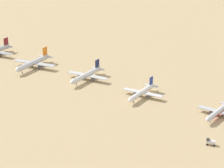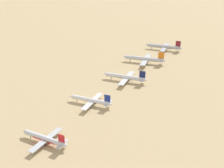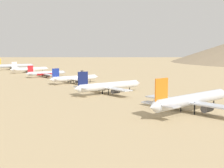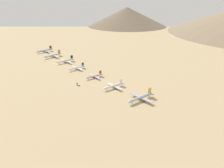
# 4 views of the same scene
# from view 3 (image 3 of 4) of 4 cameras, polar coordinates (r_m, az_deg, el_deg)

# --- Properties ---
(ground_plane) EXTENTS (2061.10, 2061.10, 0.00)m
(ground_plane) POSITION_cam_3_polar(r_m,az_deg,el_deg) (214.66, -7.87, 0.06)
(ground_plane) COLOR tan
(parked_jet_1) EXTENTS (50.24, 40.93, 14.48)m
(parked_jet_1) POSITION_cam_3_polar(r_m,az_deg,el_deg) (118.70, 15.06, -2.97)
(parked_jet_1) COLOR silver
(parked_jet_1) RESTS_ON ground
(parked_jet_2) EXTENTS (45.32, 36.77, 13.08)m
(parked_jet_2) POSITION_cam_3_polar(r_m,az_deg,el_deg) (162.08, -0.65, -0.41)
(parked_jet_2) COLOR silver
(parked_jet_2) RESTS_ON ground
(parked_jet_3) EXTENTS (39.75, 32.20, 11.49)m
(parked_jet_3) POSITION_cam_3_polar(r_m,az_deg,el_deg) (214.49, -7.28, 1.10)
(parked_jet_3) COLOR white
(parked_jet_3) RESTS_ON ground
(parked_jet_4) EXTENTS (37.21, 30.26, 10.73)m
(parked_jet_4) POSITION_cam_3_polar(r_m,az_deg,el_deg) (269.49, -12.64, 2.04)
(parked_jet_4) COLOR silver
(parked_jet_4) RESTS_ON ground
(parked_jet_5) EXTENTS (41.62, 33.82, 12.00)m
(parked_jet_5) POSITION_cam_3_polar(r_m,az_deg,el_deg) (324.84, -15.67, 2.78)
(parked_jet_5) COLOR white
(parked_jet_5) RESTS_ON ground
(parked_jet_6) EXTENTS (49.20, 39.95, 14.19)m
(parked_jet_6) POSITION_cam_3_polar(r_m,az_deg,el_deg) (379.93, -18.45, 3.32)
(parked_jet_6) COLOR #B2B7C1
(parked_jet_6) RESTS_ON ground
(service_truck) EXTENTS (4.01, 5.65, 3.90)m
(service_truck) POSITION_cam_3_polar(r_m,az_deg,el_deg) (296.72, -6.01, 2.28)
(service_truck) COLOR silver
(service_truck) RESTS_ON ground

